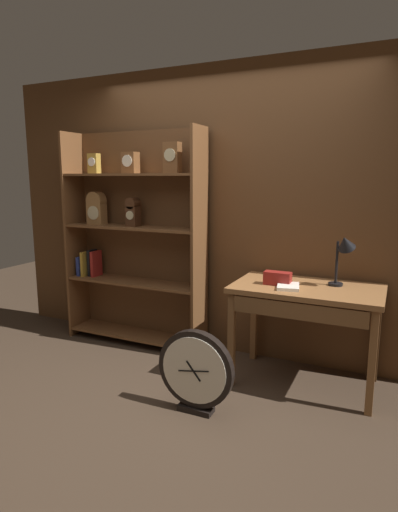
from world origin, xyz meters
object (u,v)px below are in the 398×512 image
at_px(open_repair_manual, 288,286).
at_px(toolbox_small, 278,278).
at_px(desk_lamp, 344,249).
at_px(bookshelf, 133,238).
at_px(round_clock_large, 196,371).
at_px(workbench, 306,300).

bearing_deg(open_repair_manual, toolbox_small, 135.37).
xyz_separation_m(desk_lamp, toolbox_small, (-0.46, -0.13, -0.24)).
bearing_deg(bookshelf, round_clock_large, -39.92).
xyz_separation_m(workbench, open_repair_manual, (-0.12, -0.09, 0.11)).
height_order(workbench, round_clock_large, workbench).
relative_size(open_repair_manual, round_clock_large, 0.37).
bearing_deg(workbench, open_repair_manual, -142.12).
relative_size(bookshelf, workbench, 1.84).
bearing_deg(workbench, bookshelf, 172.70).
bearing_deg(open_repair_manual, desk_lamp, 16.14).
height_order(workbench, toolbox_small, toolbox_small).
xyz_separation_m(bookshelf, desk_lamp, (1.96, -0.12, 0.05)).
distance_m(bookshelf, open_repair_manual, 1.65).
distance_m(toolbox_small, round_clock_large, 0.96).
xyz_separation_m(bookshelf, workbench, (1.72, -0.22, -0.35)).
height_order(bookshelf, workbench, bookshelf).
xyz_separation_m(open_repair_manual, round_clock_large, (-0.47, -0.63, -0.51)).
relative_size(workbench, desk_lamp, 2.64).
height_order(toolbox_small, round_clock_large, toolbox_small).
xyz_separation_m(workbench, desk_lamp, (0.24, 0.10, 0.40)).
bearing_deg(bookshelf, desk_lamp, -3.44).
height_order(desk_lamp, round_clock_large, desk_lamp).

